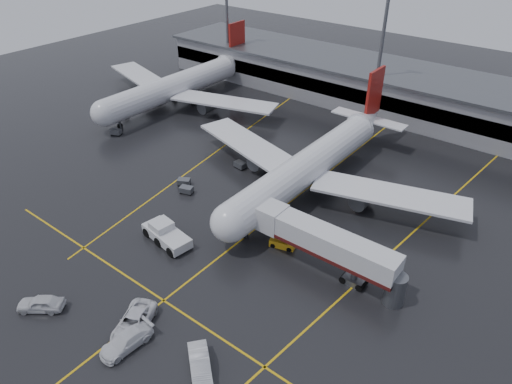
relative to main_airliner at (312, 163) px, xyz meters
The scene contains 22 objects.
ground 10.57m from the main_airliner, 90.00° to the right, with size 220.00×220.00×0.00m, color black.
apron_line_centre 10.57m from the main_airliner, 90.00° to the right, with size 0.25×90.00×0.02m, color gold.
apron_line_stop 31.98m from the main_airliner, 90.00° to the right, with size 60.00×0.25×0.02m, color gold.
apron_line_left 20.44m from the main_airliner, behind, with size 0.25×70.00×0.02m, color gold.
apron_line_right 18.49m from the main_airliner, ahead, with size 0.25×70.00×0.02m, color gold.
terminal 38.23m from the main_airliner, 90.00° to the left, with size 122.00×19.00×8.60m.
light_mast_left 56.34m from the main_airliner, 144.33° to the left, with size 3.00×1.20×25.45m.
light_mast_mid 34.26m from the main_airliner, 98.80° to the left, with size 3.00×1.20×25.45m.
main_airliner is the anchor object (origin of this frame).
second_airliner 43.68m from the main_airliner, 164.05° to the left, with size 48.80×45.60×14.10m.
jet_bridge 19.68m from the main_airliner, 52.90° to the right, with size 19.90×3.40×6.05m.
pushback_tractor 25.32m from the main_airliner, 108.38° to the right, with size 7.96×4.26×2.71m.
belt_loader 16.50m from the main_airliner, 71.13° to the right, with size 3.64×2.36×2.14m.
service_van_a 36.54m from the main_airliner, 89.14° to the right, with size 3.02×6.54×1.82m, color white.
service_van_b 38.62m from the main_airliner, 87.27° to the right, with size 2.38×5.85×1.70m, color white.
service_van_c 37.44m from the main_airliner, 74.57° to the right, with size 1.94×5.55×1.83m, color silver.
service_van_d 42.32m from the main_airliner, 103.59° to the right, with size 2.08×5.18×1.76m, color silver.
baggage_cart_a 20.09m from the main_airliner, 136.21° to the right, with size 2.31×1.87×1.12m.
baggage_cart_b 20.67m from the main_airliner, 143.05° to the right, with size 2.38×2.10×1.12m.
baggage_cart_c 13.39m from the main_airliner, 169.36° to the right, with size 2.15×1.54×1.12m.
baggage_cart_d 46.23m from the main_airliner, behind, with size 2.14×1.53×1.12m.
baggage_cart_e 40.83m from the main_airliner, 169.83° to the right, with size 2.37×2.04×1.12m.
Camera 1 is at (32.00, -45.77, 39.65)m, focal length 32.64 mm.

